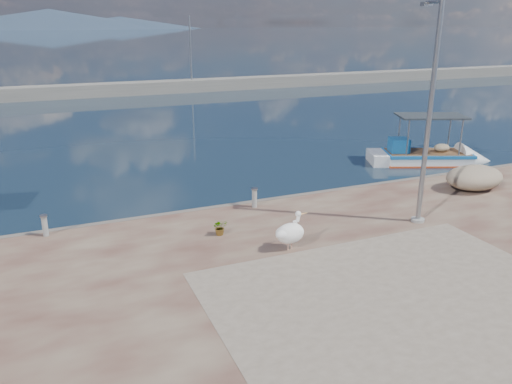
% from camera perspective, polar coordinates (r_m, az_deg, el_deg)
% --- Properties ---
extents(ground, '(1400.00, 1400.00, 0.00)m').
position_cam_1_polar(ground, '(14.50, 5.92, -9.36)').
color(ground, '#162635').
rests_on(ground, ground).
extents(quay_patch, '(9.00, 7.00, 0.01)m').
position_cam_1_polar(quay_patch, '(12.62, 16.77, -12.11)').
color(quay_patch, gray).
rests_on(quay_patch, quay).
extents(breakwater, '(120.00, 2.20, 7.50)m').
position_cam_1_polar(breakwater, '(51.90, -16.02, 11.21)').
color(breakwater, gray).
rests_on(breakwater, ground).
extents(mountains, '(370.00, 280.00, 22.00)m').
position_cam_1_polar(mountains, '(661.23, -23.05, 17.63)').
color(mountains, '#28384C').
rests_on(mountains, ground).
extents(boat_right, '(6.25, 4.03, 2.86)m').
position_cam_1_polar(boat_right, '(26.98, 18.78, 3.64)').
color(boat_right, white).
rests_on(boat_right, ground).
extents(pelican, '(1.19, 0.75, 1.13)m').
position_cam_1_polar(pelican, '(14.58, 3.98, -4.64)').
color(pelican, tan).
rests_on(pelican, quay).
extents(lamp_post, '(0.44, 0.96, 7.00)m').
position_cam_1_polar(lamp_post, '(16.73, 19.05, 7.38)').
color(lamp_post, gray).
rests_on(lamp_post, quay).
extents(bollard_near, '(0.24, 0.24, 0.72)m').
position_cam_1_polar(bollard_near, '(17.90, -0.17, -0.54)').
color(bollard_near, gray).
rests_on(bollard_near, quay).
extents(bollard_far, '(0.23, 0.23, 0.69)m').
position_cam_1_polar(bollard_far, '(16.83, -23.00, -3.45)').
color(bollard_far, gray).
rests_on(bollard_far, quay).
extents(potted_plant, '(0.47, 0.41, 0.51)m').
position_cam_1_polar(potted_plant, '(15.67, -4.13, -4.03)').
color(potted_plant, '#33722D').
rests_on(potted_plant, quay).
extents(net_pile_c, '(2.44, 1.74, 0.96)m').
position_cam_1_polar(net_pile_c, '(21.64, 23.69, 1.52)').
color(net_pile_c, '#BEA78D').
rests_on(net_pile_c, quay).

